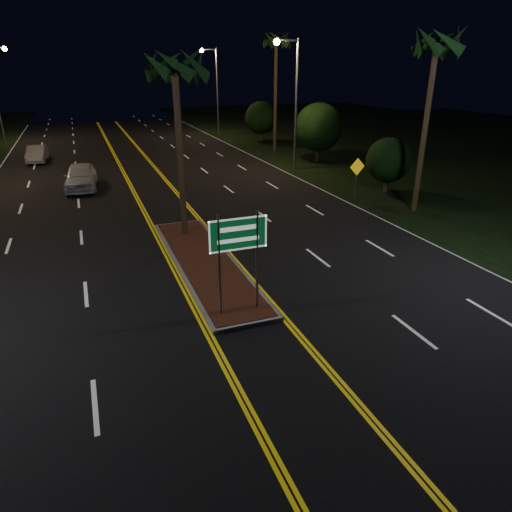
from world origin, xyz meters
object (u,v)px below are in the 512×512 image
palm_right_far (276,42)px  shrub_mid (319,127)px  car_far (37,153)px  palm_right_near (437,44)px  streetlight_right_mid (292,90)px  warning_sign (357,173)px  highway_sign (238,243)px  streetlight_right_far (214,82)px  shrub_far (261,118)px  car_near (80,174)px  median_island (205,262)px  shrub_near (388,160)px  palm_median (174,65)px

palm_right_far → shrub_mid: palm_right_far is taller
car_far → shrub_mid: bearing=-16.9°
palm_right_near → palm_right_far: size_ratio=0.90×
streetlight_right_mid → warning_sign: size_ratio=3.77×
highway_sign → streetlight_right_mid: streetlight_right_mid is taller
streetlight_right_far → warning_sign: streetlight_right_far is taller
shrub_far → car_near: shrub_far is taller
palm_right_far → median_island: bearing=-119.1°
streetlight_right_mid → car_far: streetlight_right_mid is taller
streetlight_right_mid → palm_right_near: bearing=-81.1°
car_far → palm_right_far: bearing=-2.0°
car_far → shrub_far: bearing=14.4°
median_island → shrub_far: (13.80, 29.00, 2.25)m
shrub_near → palm_right_near: bearing=-104.0°
shrub_mid → shrub_far: shrub_mid is taller
streetlight_right_far → car_near: size_ratio=1.64×
palm_right_near → warning_sign: size_ratio=3.90×
palm_right_near → shrub_far: size_ratio=2.35×
car_far → car_near: bearing=-69.7°
streetlight_right_far → car_near: (-14.81, -20.53, -4.74)m
palm_right_far → shrub_far: palm_right_far is taller
car_far → shrub_near: bearing=-37.0°
highway_sign → warning_sign: size_ratio=1.34×
median_island → palm_median: bearing=90.0°
shrub_far → car_far: shrub_far is taller
highway_sign → car_near: highway_sign is taller
streetlight_right_mid → streetlight_right_far: 20.00m
shrub_mid → shrub_near: bearing=-92.9°
palm_right_far → streetlight_right_mid: bearing=-105.3°
palm_median → palm_right_far: palm_right_far is taller
shrub_far → streetlight_right_mid: bearing=-102.8°
palm_right_near → shrub_near: 7.50m
car_near → streetlight_right_far: bearing=58.8°
shrub_far → warning_sign: 22.99m
highway_sign → shrub_near: highway_sign is taller
median_island → palm_right_near: palm_right_near is taller
shrub_near → shrub_far: (0.30, 22.00, 0.39)m
median_island → car_far: (-7.32, 25.13, 0.66)m
palm_median → car_near: (-4.20, 10.97, -6.36)m
palm_median → warning_sign: size_ratio=3.48×
streetlight_right_mid → palm_right_near: 12.41m
shrub_near → shrub_far: bearing=89.2°
palm_right_near → streetlight_right_mid: bearing=98.9°
shrub_mid → shrub_far: bearing=91.0°
highway_sign → palm_right_near: bearing=30.0°
shrub_near → warning_sign: shrub_near is taller
streetlight_right_mid → shrub_mid: 4.90m
shrub_near → streetlight_right_mid: bearing=109.8°
car_near → warning_sign: bearing=-24.2°
palm_median → shrub_mid: (14.00, 13.50, -4.55)m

